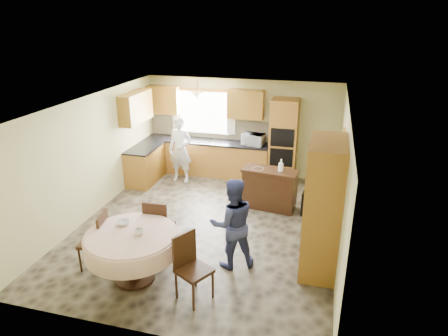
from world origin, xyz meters
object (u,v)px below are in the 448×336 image
oven_tower (283,142)px  dining_table (132,244)px  chair_left (98,238)px  chair_back (158,224)px  person_sink (180,150)px  sideboard (269,190)px  cupboard (323,207)px  person_dining (232,224)px  chair_right (190,263)px

oven_tower → dining_table: size_ratio=1.45×
dining_table → chair_left: chair_left is taller
chair_left → chair_back: (0.81, 0.63, 0.03)m
dining_table → chair_back: (0.09, 0.80, -0.08)m
person_sink → sideboard: bearing=-20.3°
sideboard → dining_table: (-1.70, -3.08, 0.23)m
cupboard → person_dining: (-1.42, -0.34, -0.32)m
chair_back → person_sink: bearing=-79.7°
oven_tower → sideboard: 1.70m
chair_right → cupboard: bearing=-25.4°
oven_tower → sideboard: bearing=-92.9°
chair_right → person_dining: bearing=6.0°
person_dining → oven_tower: bearing=-121.9°
oven_tower → person_dining: (-0.35, -3.86, -0.27)m
dining_table → chair_left: (-0.72, 0.17, -0.10)m
chair_right → chair_back: bearing=73.9°
person_dining → sideboard: bearing=-123.5°
chair_left → cupboard: bearing=94.8°
sideboard → person_dining: bearing=-88.9°
chair_back → person_dining: size_ratio=0.66×
chair_right → person_sink: person_sink is taller
person_sink → person_dining: (2.14, -3.24, -0.04)m
cupboard → chair_back: (-2.76, -0.34, -0.53)m
chair_right → person_dining: 1.05m
chair_right → chair_left: bearing=109.2°
oven_tower → person_sink: oven_tower is taller
oven_tower → person_sink: size_ratio=1.27×
sideboard → person_sink: bearing=166.3°
chair_back → person_dining: person_dining is taller
chair_left → dining_table: bearing=66.6°
chair_left → person_dining: (2.14, 0.62, 0.24)m
chair_back → chair_right: (0.93, -0.95, -0.00)m
sideboard → cupboard: bearing=-51.6°
oven_tower → dining_table: bearing=-110.9°
sideboard → oven_tower: bearing=95.0°
person_sink → person_dining: bearing=-55.3°
oven_tower → chair_right: (-0.76, -4.80, -0.49)m
dining_table → chair_right: (1.02, -0.15, -0.08)m
dining_table → chair_right: chair_right is taller
cupboard → chair_right: 2.30m
dining_table → person_dining: person_dining is taller
chair_back → sideboard: bearing=-128.9°
chair_right → person_sink: (-1.73, 4.18, 0.26)m
cupboard → chair_left: bearing=-164.8°
sideboard → chair_right: (-0.68, -3.23, 0.15)m
chair_left → chair_right: 1.76m
sideboard → person_dining: 2.33m
oven_tower → person_dining: bearing=-95.2°
dining_table → chair_right: size_ratio=1.41×
sideboard → person_sink: 2.63m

